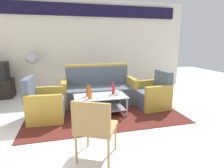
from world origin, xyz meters
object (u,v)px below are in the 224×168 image
at_px(armchair_right, 152,95).
at_px(coffee_table, 100,102).
at_px(pedestal_fan, 32,60).
at_px(bottle_orange, 90,94).
at_px(couch, 99,91).
at_px(bottle_brown, 88,91).
at_px(armchair_left, 45,105).
at_px(wicker_chair, 94,125).
at_px(bottle_red, 113,89).
at_px(cup, 117,93).

xyz_separation_m(armchair_right, coffee_table, (-1.28, -0.14, -0.02)).
height_order(coffee_table, pedestal_fan, pedestal_fan).
relative_size(armchair_right, bottle_orange, 3.07).
height_order(couch, armchair_right, couch).
relative_size(coffee_table, bottle_brown, 3.98).
distance_m(armchair_left, armchair_right, 2.40).
distance_m(bottle_brown, pedestal_fan, 2.34).
bearing_deg(wicker_chair, armchair_right, 72.66).
distance_m(bottle_red, bottle_orange, 0.57).
bearing_deg(couch, coffee_table, 83.10).
distance_m(bottle_red, cup, 0.12).
xyz_separation_m(armchair_left, bottle_brown, (0.86, 0.02, 0.23)).
bearing_deg(cup, bottle_orange, -170.00).
xyz_separation_m(coffee_table, bottle_orange, (-0.24, -0.14, 0.24)).
bearing_deg(bottle_red, bottle_orange, -159.62).
bearing_deg(wicker_chair, bottle_brown, 113.03).
xyz_separation_m(armchair_right, wicker_chair, (-1.65, -1.68, 0.21)).
bearing_deg(bottle_orange, wicker_chair, -95.40).
bearing_deg(pedestal_fan, armchair_left, -76.48).
bearing_deg(coffee_table, pedestal_fan, 129.27).
bearing_deg(armchair_left, armchair_right, 96.76).
relative_size(couch, bottle_red, 6.33).
bearing_deg(couch, wicker_chair, 79.45).
bearing_deg(pedestal_fan, bottle_orange, -57.03).
distance_m(armchair_right, bottle_orange, 1.56).
xyz_separation_m(bottle_brown, bottle_orange, (0.02, -0.19, 0.00)).
bearing_deg(wicker_chair, bottle_red, 94.49).
xyz_separation_m(armchair_right, pedestal_fan, (-2.85, 1.78, 0.73)).
xyz_separation_m(bottle_orange, pedestal_fan, (-1.34, 2.06, 0.50)).
bearing_deg(bottle_brown, bottle_red, 1.11).
bearing_deg(coffee_table, armchair_right, 6.33).
bearing_deg(armchair_right, pedestal_fan, 53.79).
xyz_separation_m(armchair_right, bottle_brown, (-1.54, -0.09, 0.23)).
xyz_separation_m(couch, armchair_right, (1.17, -0.59, -0.03)).
relative_size(armchair_left, bottle_brown, 3.07).
xyz_separation_m(armchair_left, armchair_right, (2.40, 0.11, 0.00)).
height_order(cup, wicker_chair, wicker_chair).
xyz_separation_m(armchair_left, wicker_chair, (0.75, -1.57, 0.21)).
height_order(armchair_right, bottle_orange, armchair_right).
xyz_separation_m(bottle_brown, cup, (0.61, -0.08, -0.05)).
bearing_deg(wicker_chair, armchair_left, 142.50).
height_order(armchair_right, cup, armchair_right).
height_order(bottle_red, bottle_orange, bottle_red).
distance_m(armchair_right, wicker_chair, 2.37).
xyz_separation_m(armchair_left, coffee_table, (1.12, -0.03, -0.02)).
height_order(bottle_brown, bottle_orange, same).
distance_m(bottle_red, pedestal_fan, 2.69).
height_order(armchair_right, coffee_table, armchair_right).
distance_m(armchair_right, pedestal_fan, 3.44).
height_order(couch, cup, couch).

